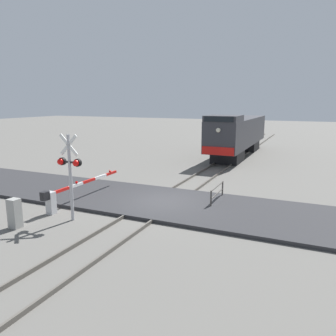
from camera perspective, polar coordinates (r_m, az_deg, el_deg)
ground_plane at (r=17.36m, az=-0.91°, el=-6.17°), size 160.00×160.00×0.00m
rail_track_left at (r=17.64m, az=-3.03°, el=-5.64°), size 0.08×80.00×0.15m
rail_track_right at (r=17.05m, az=1.29°, el=-6.23°), size 0.08×80.00×0.15m
road_surface at (r=17.33m, az=-0.91°, el=-5.91°), size 36.00×5.32×0.17m
locomotive at (r=33.03m, az=11.90°, el=5.77°), size 2.72×14.65×4.10m
crossing_signal at (r=15.06m, az=-16.47°, el=0.00°), size 1.18×0.33×3.87m
crossing_gate at (r=17.23m, az=-17.46°, el=-4.28°), size 0.36×6.09×1.18m
utility_cabinet at (r=15.43m, az=-24.74°, el=-7.07°), size 0.45×0.41×1.26m
guard_railing at (r=17.50m, az=8.39°, el=-4.07°), size 0.08×2.22×0.95m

